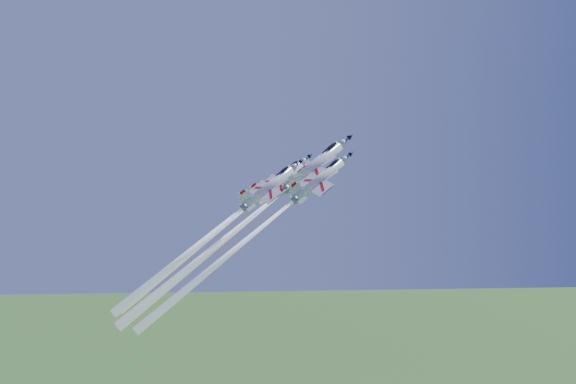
{
  "coord_description": "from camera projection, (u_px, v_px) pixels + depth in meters",
  "views": [
    {
      "loc": [
        -7.41,
        -124.57,
        94.3
      ],
      "look_at": [
        0.0,
        0.0,
        86.2
      ],
      "focal_mm": 40.0,
      "sensor_mm": 36.0,
      "label": 1
    }
  ],
  "objects": [
    {
      "name": "jet_left",
      "position": [
        224.0,
        225.0,
        128.49
      ],
      "size": [
        35.22,
        16.57,
        34.04
      ],
      "rotation": [
        0.67,
        0.21,
        -1.17
      ],
      "color": "silver"
    },
    {
      "name": "jet_lead",
      "position": [
        247.0,
        221.0,
        126.53
      ],
      "size": [
        42.4,
        19.93,
        41.11
      ],
      "rotation": [
        0.67,
        0.21,
        -1.17
      ],
      "color": "silver"
    },
    {
      "name": "jet_right",
      "position": [
        255.0,
        233.0,
        115.74
      ],
      "size": [
        35.85,
        16.82,
        34.95
      ],
      "rotation": [
        0.67,
        0.21,
        -1.17
      ],
      "color": "silver"
    },
    {
      "name": "jet_slot",
      "position": [
        217.0,
        230.0,
        121.57
      ],
      "size": [
        32.91,
        15.51,
        31.66
      ],
      "rotation": [
        0.67,
        0.21,
        -1.17
      ],
      "color": "silver"
    }
  ]
}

